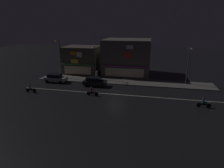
# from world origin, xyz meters

# --- Properties ---
(ground_plane) EXTENTS (140.00, 140.00, 0.00)m
(ground_plane) POSITION_xyz_m (0.00, 0.00, 0.00)
(ground_plane) COLOR black
(lane_divider_stripe) EXTENTS (32.87, 0.16, 0.01)m
(lane_divider_stripe) POSITION_xyz_m (0.00, 0.00, 0.01)
(lane_divider_stripe) COLOR beige
(lane_divider_stripe) RESTS_ON ground
(sidewalk_far) EXTENTS (34.60, 4.40, 0.14)m
(sidewalk_far) POSITION_xyz_m (0.00, 7.39, 0.07)
(sidewalk_far) COLOR #5B5954
(sidewalk_far) RESTS_ON ground
(storefront_left_block) EXTENTS (10.25, 9.00, 7.84)m
(storefront_left_block) POSITION_xyz_m (0.00, 14.01, 3.92)
(storefront_left_block) COLOR #56514C
(storefront_left_block) RESTS_ON ground
(storefront_center_block) EXTENTS (7.78, 6.53, 6.17)m
(storefront_center_block) POSITION_xyz_m (-10.38, 12.77, 3.08)
(storefront_center_block) COLOR #4C443A
(storefront_center_block) RESTS_ON ground
(streetlamp_west) EXTENTS (0.44, 1.64, 7.88)m
(streetlamp_west) POSITION_xyz_m (-13.09, 7.13, 4.73)
(streetlamp_west) COLOR #47494C
(streetlamp_west) RESTS_ON sidewalk_far
(streetlamp_mid) EXTENTS (0.44, 1.64, 6.68)m
(streetlamp_mid) POSITION_xyz_m (-5.70, 7.70, 4.11)
(streetlamp_mid) COLOR #47494C
(streetlamp_mid) RESTS_ON sidewalk_far
(streetlamp_east) EXTENTS (0.44, 1.64, 6.92)m
(streetlamp_east) POSITION_xyz_m (12.11, 7.63, 4.24)
(streetlamp_east) COLOR #47494C
(streetlamp_east) RESTS_ON sidewalk_far
(pedestrian_on_sidewalk) EXTENTS (0.42, 0.42, 1.80)m
(pedestrian_on_sidewalk) POSITION_xyz_m (-5.39, 7.63, 0.96)
(pedestrian_on_sidewalk) COLOR gray
(pedestrian_on_sidewalk) RESTS_ON sidewalk_far
(parked_car_near_kerb) EXTENTS (4.30, 1.98, 1.67)m
(parked_car_near_kerb) POSITION_xyz_m (-4.57, 3.47, 0.87)
(parked_car_near_kerb) COLOR black
(parked_car_near_kerb) RESTS_ON ground
(parked_car_trailing) EXTENTS (4.30, 1.98, 1.67)m
(parked_car_trailing) POSITION_xyz_m (-12.88, 4.19, 0.87)
(parked_car_trailing) COLOR #9EA0A5
(parked_car_trailing) RESTS_ON ground
(motorcycle_lead) EXTENTS (1.90, 0.60, 1.52)m
(motorcycle_lead) POSITION_xyz_m (-3.57, -1.24, 0.63)
(motorcycle_lead) COLOR black
(motorcycle_lead) RESTS_ON ground
(motorcycle_following) EXTENTS (1.90, 0.60, 1.52)m
(motorcycle_following) POSITION_xyz_m (-14.25, -1.88, 0.63)
(motorcycle_following) COLOR black
(motorcycle_following) RESTS_ON ground
(motorcycle_opposite_lane) EXTENTS (1.90, 0.60, 1.52)m
(motorcycle_opposite_lane) POSITION_xyz_m (12.85, -2.36, 0.63)
(motorcycle_opposite_lane) COLOR black
(motorcycle_opposite_lane) RESTS_ON ground
(traffic_cone) EXTENTS (0.36, 0.36, 0.55)m
(traffic_cone) POSITION_xyz_m (-6.92, 4.58, 0.28)
(traffic_cone) COLOR orange
(traffic_cone) RESTS_ON ground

